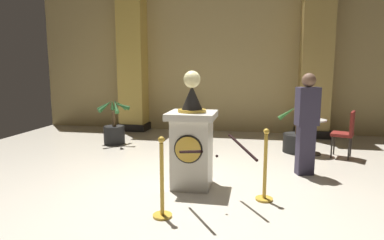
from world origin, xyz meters
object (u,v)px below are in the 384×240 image
(potted_palm_left, at_px, (114,129))
(potted_palm_right, at_px, (297,140))
(stanchion_near, at_px, (162,189))
(cafe_chair_red, at_px, (346,130))
(pedestal_clock, at_px, (192,141))
(stanchion_far, at_px, (265,176))
(bystander_guest, at_px, (307,121))
(cafe_table, at_px, (313,132))

(potted_palm_left, bearing_deg, potted_palm_right, 0.01)
(stanchion_near, bearing_deg, cafe_chair_red, 48.99)
(pedestal_clock, relative_size, stanchion_far, 1.76)
(pedestal_clock, height_order, potted_palm_right, pedestal_clock)
(stanchion_far, relative_size, cafe_chair_red, 1.05)
(stanchion_far, xyz_separation_m, bystander_guest, (0.70, 1.30, 0.57))
(stanchion_near, relative_size, cafe_table, 1.35)
(stanchion_near, bearing_deg, bystander_guest, 46.86)
(cafe_table, bearing_deg, potted_palm_left, 178.41)
(pedestal_clock, relative_size, stanchion_near, 1.76)
(potted_palm_left, height_order, cafe_table, potted_palm_left)
(cafe_table, bearing_deg, pedestal_clock, -131.62)
(stanchion_near, relative_size, stanchion_far, 1.00)
(stanchion_far, relative_size, cafe_table, 1.35)
(pedestal_clock, xyz_separation_m, cafe_table, (2.13, 2.40, -0.24))
(potted_palm_right, bearing_deg, cafe_table, -22.95)
(stanchion_near, bearing_deg, cafe_table, 56.99)
(bystander_guest, bearing_deg, cafe_table, 76.69)
(potted_palm_left, distance_m, cafe_chair_red, 5.16)
(pedestal_clock, bearing_deg, cafe_chair_red, 38.92)
(potted_palm_left, xyz_separation_m, cafe_chair_red, (5.15, -0.30, 0.22))
(bystander_guest, bearing_deg, potted_palm_left, 159.43)
(stanchion_near, height_order, cafe_chair_red, stanchion_near)
(cafe_table, height_order, cafe_chair_red, cafe_chair_red)
(cafe_table, xyz_separation_m, cafe_chair_red, (0.62, -0.18, 0.10))
(stanchion_far, relative_size, bystander_guest, 0.58)
(potted_palm_left, bearing_deg, stanchion_near, -58.44)
(potted_palm_right, bearing_deg, pedestal_clock, -125.97)
(pedestal_clock, distance_m, stanchion_far, 1.20)
(bystander_guest, height_order, cafe_chair_red, bystander_guest)
(pedestal_clock, distance_m, cafe_table, 3.22)
(stanchion_near, xyz_separation_m, bystander_guest, (1.94, 2.08, 0.57))
(potted_palm_right, distance_m, bystander_guest, 1.70)
(stanchion_far, height_order, bystander_guest, bystander_guest)
(pedestal_clock, height_order, stanchion_far, pedestal_clock)
(pedestal_clock, height_order, bystander_guest, pedestal_clock)
(potted_palm_left, relative_size, potted_palm_right, 1.08)
(pedestal_clock, height_order, cafe_chair_red, pedestal_clock)
(cafe_table, bearing_deg, bystander_guest, -103.31)
(pedestal_clock, height_order, stanchion_near, pedestal_clock)
(stanchion_far, height_order, cafe_table, stanchion_far)
(pedestal_clock, bearing_deg, cafe_table, 48.38)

